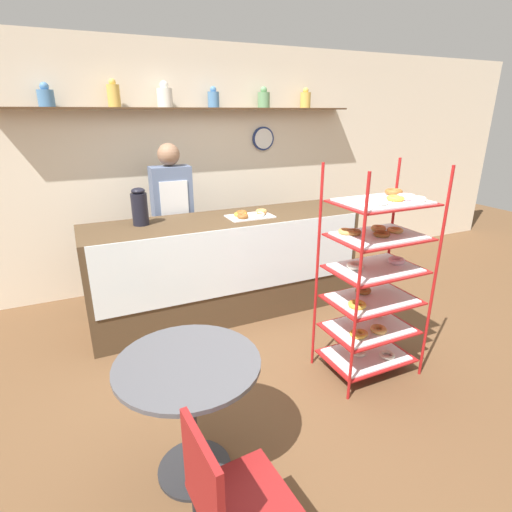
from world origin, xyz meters
TOP-DOWN VIEW (x-y plane):
  - ground_plane at (0.00, 0.00)m, footprint 14.00×14.00m
  - back_wall at (0.00, 2.16)m, footprint 10.00×0.30m
  - display_counter at (0.00, 1.12)m, footprint 2.68×0.73m
  - pastry_rack at (0.66, -0.30)m, footprint 0.72×0.51m
  - person_worker at (-0.38, 1.66)m, footprint 0.41×0.23m
  - cafe_table at (-0.89, -0.67)m, footprint 0.77×0.77m
  - cafe_chair at (-0.93, -1.31)m, footprint 0.41×0.41m
  - coffee_carafe at (-0.78, 1.22)m, footprint 0.15×0.15m
  - donut_tray_counter at (0.25, 1.07)m, footprint 0.45×0.27m

SIDE VIEW (x-z plane):
  - ground_plane at x=0.00m, z-range 0.00..0.00m
  - display_counter at x=0.00m, z-range 0.00..1.00m
  - cafe_chair at x=-0.93m, z-range 0.10..0.97m
  - cafe_table at x=-0.89m, z-range 0.19..0.94m
  - pastry_rack at x=0.66m, z-range -0.04..1.60m
  - person_worker at x=-0.38m, z-range 0.09..1.78m
  - donut_tray_counter at x=0.25m, z-range 1.00..1.05m
  - coffee_carafe at x=-0.78m, z-range 1.00..1.34m
  - back_wall at x=0.00m, z-range 0.02..2.72m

